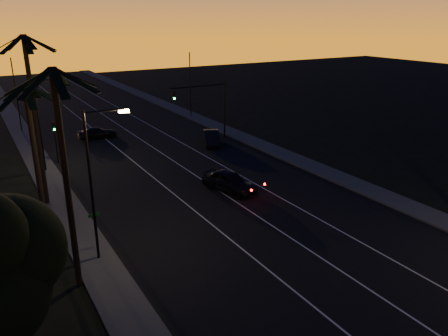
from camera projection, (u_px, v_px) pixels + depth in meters
road at (190, 176)px, 39.33m from camera, size 20.00×170.00×0.01m
sidewalk_left at (61, 201)px, 33.93m from camera, size 2.40×170.00×0.16m
sidewalk_right at (289, 156)px, 44.67m from camera, size 2.40×170.00×0.16m
lane_stripe_left at (159, 182)px, 37.88m from camera, size 0.12×160.00×0.01m
lane_stripe_mid at (195, 175)px, 39.56m from camera, size 0.12×160.00×0.01m
lane_stripe_right at (228, 169)px, 41.24m from camera, size 0.12×160.00×0.01m
palm_near at (64, 160)px, 21.19m from camera, size 4.25×4.16×11.53m
palm_mid at (34, 148)px, 26.06m from camera, size 4.25×4.16×10.03m
palm_far at (33, 106)px, 30.96m from camera, size 4.25×4.16×12.53m
streetlight_left_near at (95, 175)px, 24.31m from camera, size 2.55×0.26×9.00m
streetlight_left_far at (42, 118)px, 39.04m from camera, size 2.55×0.26×8.50m
street_sign at (95, 227)px, 26.29m from camera, size 0.70×0.06×2.60m
signal_mast at (207, 99)px, 49.29m from camera, size 7.10×0.41×7.00m
signal_post at (55, 135)px, 41.94m from camera, size 0.28×0.37×4.20m
far_pole_left at (16, 96)px, 52.89m from camera, size 0.14×0.14×9.00m
far_pole_right at (190, 85)px, 61.00m from camera, size 0.14×0.14×9.00m
lead_car at (229, 181)px, 35.79m from camera, size 3.51×5.84×1.69m
right_car at (211, 138)px, 48.80m from camera, size 3.40×4.98×1.56m
cross_car at (98, 133)px, 51.27m from camera, size 4.52×1.85×1.31m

